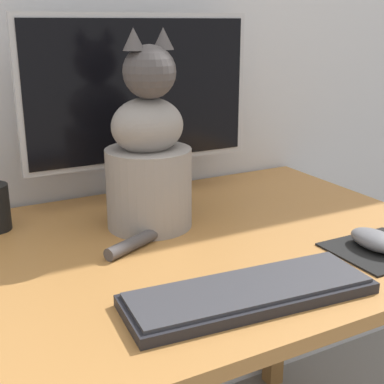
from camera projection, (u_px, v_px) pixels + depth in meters
desk at (172, 292)px, 1.08m from camera, size 1.15×0.76×0.73m
monitor at (140, 100)px, 1.24m from camera, size 0.56×0.17×0.44m
keyboard at (249, 293)px, 0.84m from camera, size 0.41×0.17×0.02m
mousepad_right at (380, 250)px, 1.02m from camera, size 0.18×0.16×0.00m
computer_mouse_right at (375, 240)px, 1.02m from camera, size 0.06×0.11×0.03m
cat at (149, 157)px, 1.10m from camera, size 0.25×0.24×0.41m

